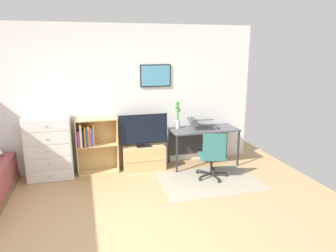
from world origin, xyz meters
TOP-DOWN VIEW (x-y plane):
  - ground_plane at (0.00, 0.00)m, footprint 7.20×7.20m
  - wall_back_with_posters at (0.01, 2.43)m, footprint 6.12×0.09m
  - area_rug at (1.79, 1.27)m, footprint 1.70×1.20m
  - dresser at (-0.88, 2.15)m, footprint 0.77×0.46m
  - bookshelf at (-0.13, 2.22)m, footprint 0.74×0.30m
  - tv_stand at (0.80, 2.17)m, footprint 0.80×0.41m
  - television at (0.80, 2.15)m, footprint 0.92×0.16m
  - desk at (1.99, 2.15)m, footprint 1.31×0.60m
  - office_chair at (1.88, 1.35)m, footprint 0.58×0.57m
  - laptop at (2.01, 2.14)m, footprint 0.44×0.47m
  - computer_mouse at (2.25, 1.99)m, footprint 0.06×0.10m
  - bamboo_vase at (1.50, 2.24)m, footprint 0.10×0.10m

SIDE VIEW (x-z plane):
  - ground_plane at x=0.00m, z-range 0.00..0.00m
  - area_rug at x=1.79m, z-range 0.00..0.01m
  - tv_stand at x=0.80m, z-range 0.00..0.45m
  - office_chair at x=1.88m, z-range 0.03..0.89m
  - dresser at x=-0.88m, z-range 0.00..1.13m
  - bookshelf at x=-0.13m, z-range 0.08..1.10m
  - desk at x=1.99m, z-range 0.24..0.98m
  - computer_mouse at x=2.25m, z-range 0.74..0.77m
  - television at x=0.80m, z-range 0.45..1.07m
  - laptop at x=2.01m, z-range 0.72..0.89m
  - bamboo_vase at x=1.50m, z-range 0.71..1.24m
  - wall_back_with_posters at x=0.01m, z-range 0.00..2.70m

